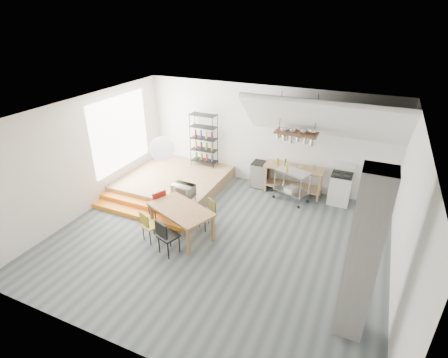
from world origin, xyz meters
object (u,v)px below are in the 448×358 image
at_px(stove, 340,188).
at_px(rolling_cart, 292,181).
at_px(mini_fridge, 260,174).
at_px(dining_table, 181,212).

bearing_deg(stove, rolling_cart, -161.17).
height_order(stove, rolling_cart, stove).
distance_m(stove, rolling_cart, 1.42).
relative_size(rolling_cart, mini_fridge, 1.32).
height_order(stove, mini_fridge, stove).
bearing_deg(stove, mini_fridge, 178.99).
relative_size(dining_table, mini_fridge, 2.24).
relative_size(dining_table, rolling_cart, 1.69).
bearing_deg(dining_table, stove, 65.79).
bearing_deg(mini_fridge, dining_table, -105.07).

